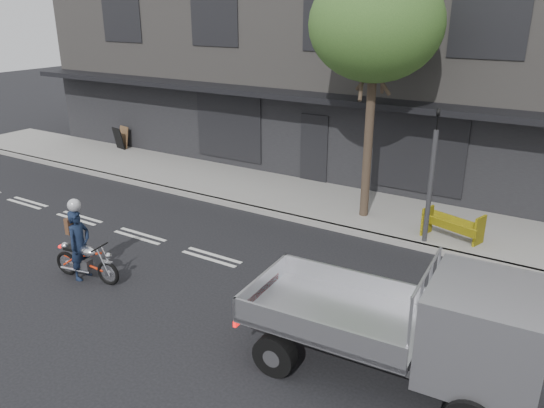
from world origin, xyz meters
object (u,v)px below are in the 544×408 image
Objects in this scene: street_tree at (376,25)px; rider at (80,245)px; flatbed_ute at (453,330)px; traffic_light_pole at (430,184)px; sandwich_board at (118,138)px; construction_barrier at (451,227)px; motorcycle at (86,260)px.

street_tree is 4.20× the size of rider.
street_tree is 1.46× the size of flatbed_ute.
sandwich_board is at bearing 169.81° from traffic_light_pole.
street_tree is at bearing 167.00° from construction_barrier.
traffic_light_pole is 2.18× the size of rider.
flatbed_ute reaches higher than motorcycle.
rider is at bearing -137.97° from construction_barrier.
motorcycle is at bearing -136.06° from traffic_light_pole.
street_tree is at bearing -39.56° from rider.
street_tree is 1.93× the size of traffic_light_pole.
construction_barrier is at bearing 100.68° from flatbed_ute.
flatbed_ute is 3.32× the size of construction_barrier.
construction_barrier is (6.57, 5.92, -0.26)m from rider.
flatbed_ute is 5.75m from construction_barrier.
traffic_light_pole is 8.25m from motorcycle.
street_tree is 4.83× the size of construction_barrier.
sandwich_board reaches higher than motorcycle.
flatbed_ute reaches higher than sandwich_board.
street_tree is 5.41m from construction_barrier.
flatbed_ute is at bearing -95.11° from rider.
sandwich_board is at bearing 150.30° from flatbed_ute.
rider reaches higher than motorcycle.
rider is 1.15× the size of construction_barrier.
traffic_light_pole is at bearing -54.62° from rider.
flatbed_ute is 17.24m from sandwich_board.
construction_barrier is (0.55, 0.26, -1.11)m from traffic_light_pole.
traffic_light_pole is at bearing 106.74° from flatbed_ute.
street_tree reaches higher than traffic_light_pole.
traffic_light_pole is (2.00, -0.85, -3.63)m from street_tree.
traffic_light_pole is 0.76× the size of flatbed_ute.
motorcycle is at bearing -120.76° from street_tree.
flatbed_ute is (1.91, -5.28, -0.45)m from traffic_light_pole.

